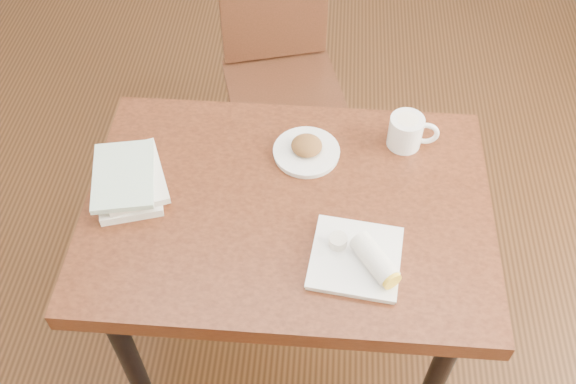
# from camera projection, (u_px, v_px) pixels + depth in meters

# --- Properties ---
(ground) EXTENTS (4.00, 5.00, 0.01)m
(ground) POSITION_uv_depth(u_px,v_px,m) (288.00, 332.00, 2.32)
(ground) COLOR #472814
(ground) RESTS_ON ground
(table) EXTENTS (1.10, 0.77, 0.75)m
(table) POSITION_uv_depth(u_px,v_px,m) (288.00, 224.00, 1.81)
(table) COLOR #622D17
(table) RESTS_ON ground
(chair_far) EXTENTS (0.52, 0.52, 0.95)m
(chair_far) POSITION_uv_depth(u_px,v_px,m) (280.00, 63.00, 2.42)
(chair_far) COLOR #4A2215
(chair_far) RESTS_ON ground
(plate_scone) EXTENTS (0.19, 0.19, 0.06)m
(plate_scone) POSITION_uv_depth(u_px,v_px,m) (307.00, 150.00, 1.83)
(plate_scone) COLOR white
(plate_scone) RESTS_ON table
(coffee_mug) EXTENTS (0.15, 0.10, 0.10)m
(coffee_mug) POSITION_uv_depth(u_px,v_px,m) (407.00, 131.00, 1.84)
(coffee_mug) COLOR white
(coffee_mug) RESTS_ON table
(plate_burrito) EXTENTS (0.25, 0.25, 0.07)m
(plate_burrito) POSITION_uv_depth(u_px,v_px,m) (361.00, 258.00, 1.60)
(plate_burrito) COLOR white
(plate_burrito) RESTS_ON table
(book_stack) EXTENTS (0.25, 0.29, 0.06)m
(book_stack) POSITION_uv_depth(u_px,v_px,m) (129.00, 179.00, 1.75)
(book_stack) COLOR white
(book_stack) RESTS_ON table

